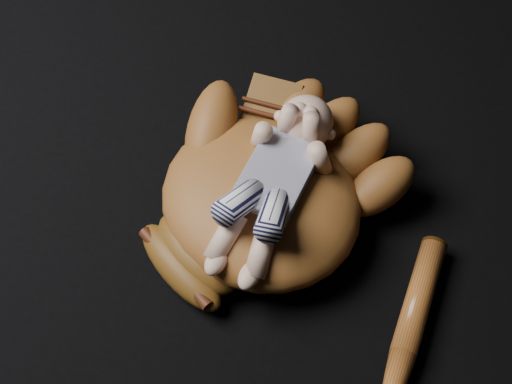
% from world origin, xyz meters
% --- Properties ---
extents(baseball_glove, '(0.55, 0.59, 0.15)m').
position_xyz_m(baseball_glove, '(-0.04, 0.18, 0.08)').
color(baseball_glove, brown).
rests_on(baseball_glove, ground).
extents(newborn_baby, '(0.22, 0.37, 0.14)m').
position_xyz_m(newborn_baby, '(-0.02, 0.17, 0.13)').
color(newborn_baby, '#DCAA8D').
rests_on(newborn_baby, baseball_glove).
extents(baseball_bat, '(0.14, 0.45, 0.04)m').
position_xyz_m(baseball_bat, '(0.28, 0.07, 0.02)').
color(baseball_bat, brown).
rests_on(baseball_bat, ground).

